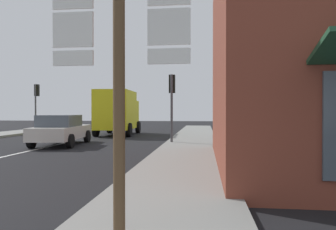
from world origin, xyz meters
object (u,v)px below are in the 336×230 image
object	(u,v)px
delivery_truck	(118,111)
traffic_light_near_right	(172,93)
route_sign_post	(119,88)
traffic_light_far_left	(36,97)
sedan_far	(61,130)

from	to	relation	value
delivery_truck	traffic_light_near_right	bearing A→B (deg)	-52.89
route_sign_post	traffic_light_near_right	xyz separation A→B (m)	(-0.59, 11.84, 0.66)
traffic_light_near_right	route_sign_post	bearing A→B (deg)	-87.13
route_sign_post	traffic_light_far_left	distance (m)	22.44
sedan_far	traffic_light_near_right	xyz separation A→B (m)	(5.33, 0.93, 1.81)
delivery_truck	traffic_light_far_left	xyz separation A→B (m)	(-6.80, 1.40, 1.11)
sedan_far	traffic_light_near_right	size ratio (longest dim) A/B	1.25
sedan_far	route_sign_post	size ratio (longest dim) A/B	1.36
traffic_light_near_right	sedan_far	bearing A→B (deg)	-170.09
traffic_light_far_left	traffic_light_near_right	bearing A→B (deg)	-32.81
sedan_far	route_sign_post	distance (m)	12.47
sedan_far	traffic_light_near_right	distance (m)	5.71
delivery_truck	traffic_light_near_right	xyz separation A→B (m)	(4.41, -5.83, 0.91)
sedan_far	delivery_truck	size ratio (longest dim) A/B	0.86
sedan_far	delivery_truck	xyz separation A→B (m)	(0.93, 6.76, 0.89)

